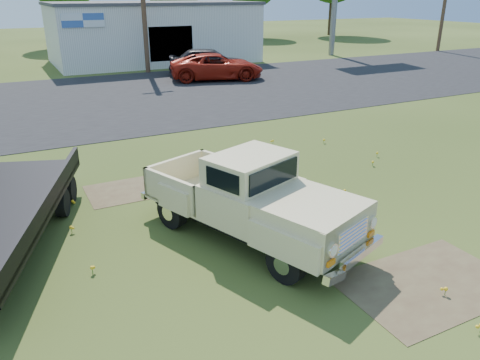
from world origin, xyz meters
name	(u,v)px	position (x,y,z in m)	size (l,w,h in m)	color
ground	(267,230)	(0.00, 0.00, 0.00)	(140.00, 140.00, 0.00)	#2E3E14
asphalt_lot	(110,99)	(0.00, 15.00, 0.00)	(90.00, 14.00, 0.02)	black
dirt_patch_a	(428,284)	(1.50, -3.00, 0.00)	(3.00, 2.00, 0.01)	brown
dirt_patch_b	(132,190)	(-2.00, 3.50, 0.00)	(2.20, 1.60, 0.01)	brown
commercial_building	(153,32)	(6.00, 26.99, 2.10)	(14.20, 8.20, 4.15)	beige
vintage_pickup_truck	(250,197)	(-0.48, -0.10, 0.91)	(1.94, 5.00, 1.81)	#C5B784
red_pickup	(217,67)	(6.80, 17.53, 0.74)	(2.46, 5.34, 1.48)	maroon
dark_sedan	(209,61)	(7.07, 19.32, 0.82)	(1.94, 4.83, 1.65)	black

